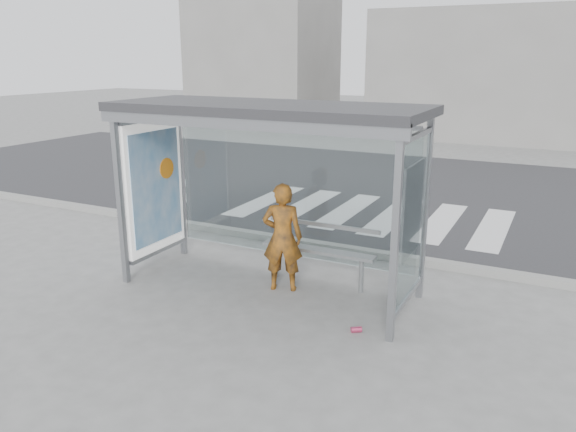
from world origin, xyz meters
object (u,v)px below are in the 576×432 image
at_px(soda_can, 356,330).
at_px(bus_shelter, 245,149).
at_px(bench, 319,250).
at_px(person, 282,237).

bearing_deg(soda_can, bus_shelter, 159.19).
distance_m(bus_shelter, soda_can, 2.85).
bearing_deg(bench, person, -132.88).
distance_m(bench, soda_can, 1.64).
distance_m(person, bench, 0.61).
relative_size(person, bench, 0.91).
relative_size(bus_shelter, person, 2.74).
height_order(bench, soda_can, bench).
relative_size(bus_shelter, soda_can, 32.75).
height_order(bus_shelter, soda_can, bus_shelter).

